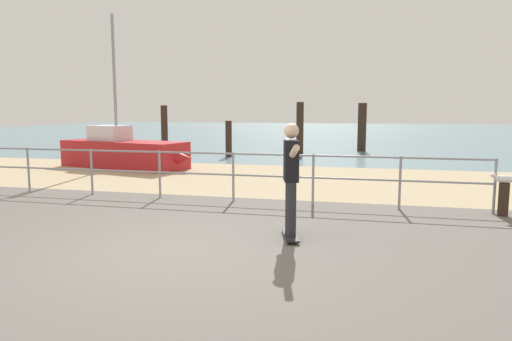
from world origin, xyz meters
The scene contains 13 objects.
ground_plane centered at (0.00, -1.00, 0.00)m, with size 24.00×10.00×0.04m, color #605B56.
beach_strip centered at (0.00, 7.00, 0.00)m, with size 24.00×6.00×0.04m, color tan.
sea_surface centered at (0.00, 35.00, 0.00)m, with size 72.00×50.00×0.04m, color slate.
railing_fence centered at (-1.79, 3.60, 0.70)m, with size 13.39×0.05×1.05m.
sailboat centered at (-5.14, 8.24, 0.52)m, with size 5.06×2.42×4.99m.
skateboard centered at (1.52, 1.08, 0.07)m, with size 0.40×0.82×0.08m.
skateboarder centered at (1.52, 1.08, 1.02)m, with size 0.46×1.42×1.65m.
bollard_short centered at (5.00, 3.47, 0.31)m, with size 0.18×0.18×0.62m, color #332319.
seagull centered at (4.99, 3.47, 0.69)m, with size 0.49×0.17×0.18m.
groyne_post_0 centered at (-5.58, 12.05, 1.05)m, with size 0.27×0.27×2.09m, color #332319.
groyne_post_1 centered at (-2.98, 12.51, 0.74)m, with size 0.26×0.26×1.48m, color #332319.
groyne_post_2 centered at (-0.38, 14.60, 1.12)m, with size 0.31×0.31×2.25m, color #332319.
groyne_post_3 centered at (2.21, 16.36, 1.11)m, with size 0.39×0.39×2.22m, color #332319.
Camera 1 is at (2.65, -5.68, 1.93)m, focal length 32.90 mm.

